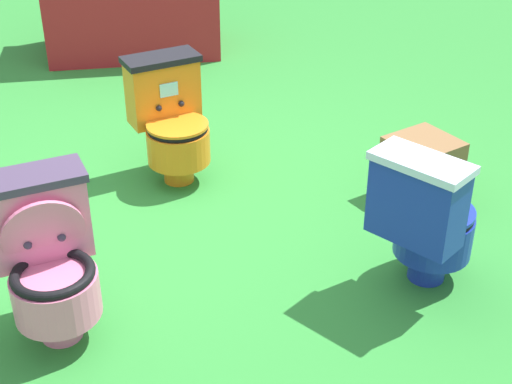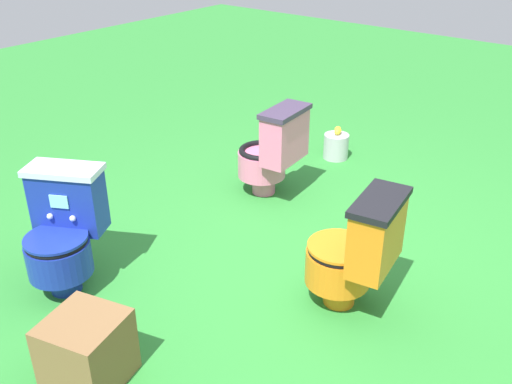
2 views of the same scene
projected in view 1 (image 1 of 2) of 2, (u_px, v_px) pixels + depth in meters
ground at (169, 202)px, 4.27m from camera, size 14.00×14.00×0.00m
toilet_blue at (426, 219)px, 3.43m from camera, size 0.62×0.59×0.73m
toilet_orange at (171, 120)px, 4.36m from camera, size 0.47×0.55×0.73m
toilet_pink at (48, 257)px, 3.16m from camera, size 0.45×0.53×0.73m
vendor_table at (131, 5)px, 6.27m from camera, size 1.58×1.09×0.85m
small_crate at (421, 168)px, 4.24m from camera, size 0.43×0.42×0.36m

